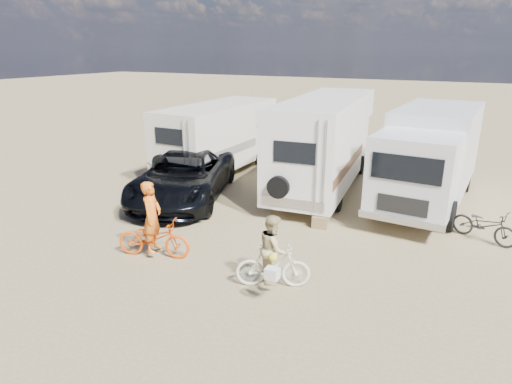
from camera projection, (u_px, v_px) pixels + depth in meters
The scene contains 12 objects.
ground at pixel (230, 256), 11.47m from camera, with size 140.00×140.00×0.00m, color #9A855C.
rv_main at pixel (325, 144), 16.62m from camera, with size 2.35×8.22×3.47m, color white, non-canonical shape.
rv_left at pixel (218, 139), 18.79m from camera, with size 2.32×6.54×2.95m, color beige, non-canonical shape.
box_truck at pixel (429, 158), 14.91m from camera, with size 2.52×7.32×3.25m, color silver, non-canonical shape.
dark_suv at pixel (184, 176), 15.60m from camera, with size 2.81×6.10×1.69m, color black.
bike_man at pixel (154, 238), 11.31m from camera, with size 0.68×1.95×1.02m, color #DD4805.
bike_woman at pixel (273, 266), 9.86m from camera, with size 0.48×1.71×1.03m, color silver.
rider_man at pixel (152, 223), 11.17m from camera, with size 0.69×0.45×1.88m, color orange.
rider_woman at pixel (273, 255), 9.77m from camera, with size 0.76×0.60×1.57m, color tan.
bike_parked at pixel (484, 225), 12.26m from camera, with size 0.63×1.80×0.95m, color black.
cooler at pixel (198, 205), 14.62m from camera, with size 0.49×0.36×0.39m, color #306695.
crate at pixel (320, 221), 13.30m from camera, with size 0.47×0.47×0.37m, color olive.
Camera 1 is at (5.33, -8.90, 5.22)m, focal length 30.50 mm.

